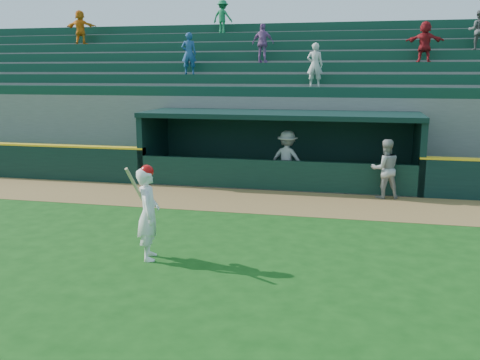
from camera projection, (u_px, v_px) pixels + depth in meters
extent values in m
plane|color=#134411|center=(223.00, 255.00, 11.29)|extent=(120.00, 120.00, 0.00)
cube|color=olive|center=(264.00, 201.00, 15.98)|extent=(40.00, 3.00, 0.01)
imported|color=#A0A09B|center=(385.00, 169.00, 16.24)|extent=(1.03, 0.89, 1.82)
imported|color=#A0A09B|center=(287.00, 159.00, 17.84)|extent=(1.35, 0.96, 1.90)
cube|color=slate|center=(279.00, 182.00, 18.65)|extent=(9.00, 2.60, 0.04)
cube|color=black|center=(154.00, 146.00, 19.43)|extent=(0.20, 2.60, 2.30)
cube|color=black|center=(419.00, 155.00, 17.43)|extent=(0.20, 2.60, 2.30)
cube|color=black|center=(285.00, 145.00, 19.67)|extent=(9.40, 0.20, 2.30)
cube|color=black|center=(280.00, 115.00, 18.19)|extent=(9.40, 2.80, 0.16)
cube|color=black|center=(273.00, 175.00, 17.39)|extent=(9.00, 0.16, 1.00)
cube|color=brown|center=(282.00, 172.00, 19.37)|extent=(8.40, 0.45, 0.10)
cube|color=slate|center=(287.00, 136.00, 20.11)|extent=(34.00, 0.85, 2.91)
cube|color=#0F3828|center=(287.00, 92.00, 19.68)|extent=(34.00, 0.60, 0.36)
cube|color=slate|center=(290.00, 127.00, 20.88)|extent=(34.00, 0.85, 3.36)
cube|color=#0F3828|center=(290.00, 79.00, 20.40)|extent=(34.00, 0.60, 0.36)
cube|color=slate|center=(293.00, 120.00, 21.65)|extent=(34.00, 0.85, 3.81)
cube|color=#0F3828|center=(293.00, 67.00, 21.13)|extent=(34.00, 0.60, 0.36)
cube|color=slate|center=(295.00, 113.00, 22.42)|extent=(34.00, 0.85, 4.26)
cube|color=#0F3828|center=(296.00, 56.00, 21.85)|extent=(34.00, 0.60, 0.36)
cube|color=slate|center=(298.00, 106.00, 23.19)|extent=(34.00, 0.85, 4.71)
cube|color=#0F3828|center=(299.00, 46.00, 22.57)|extent=(34.00, 0.60, 0.36)
cube|color=slate|center=(300.00, 100.00, 23.96)|extent=(34.00, 0.85, 5.16)
cube|color=#0F3828|center=(301.00, 36.00, 23.30)|extent=(34.00, 0.60, 0.36)
cube|color=slate|center=(302.00, 94.00, 24.72)|extent=(34.00, 0.85, 5.61)
cube|color=#0F3828|center=(304.00, 27.00, 24.02)|extent=(34.00, 0.60, 0.36)
cube|color=slate|center=(304.00, 94.00, 25.27)|extent=(34.50, 0.30, 5.61)
imported|color=maroon|center=(425.00, 42.00, 19.90)|extent=(1.40, 0.52, 1.49)
imported|color=navy|center=(189.00, 53.00, 21.11)|extent=(0.67, 0.52, 1.61)
imported|color=#4E4E4E|center=(478.00, 30.00, 20.19)|extent=(0.81, 0.69, 1.47)
imported|color=#197442|center=(223.00, 17.00, 23.91)|extent=(1.04, 0.75, 1.44)
imported|color=#935A9A|center=(263.00, 43.00, 21.23)|extent=(0.94, 0.50, 1.53)
imported|color=orange|center=(80.00, 27.00, 24.60)|extent=(1.45, 0.57, 1.53)
imported|color=beige|center=(315.00, 65.00, 19.29)|extent=(0.58, 0.38, 1.57)
imported|color=white|center=(148.00, 214.00, 10.89)|extent=(0.65, 0.80, 1.90)
sphere|color=#C10B0A|center=(147.00, 171.00, 10.72)|extent=(0.27, 0.27, 0.27)
cylinder|color=#CCB682|center=(135.00, 184.00, 10.59)|extent=(0.21, 0.51, 0.76)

